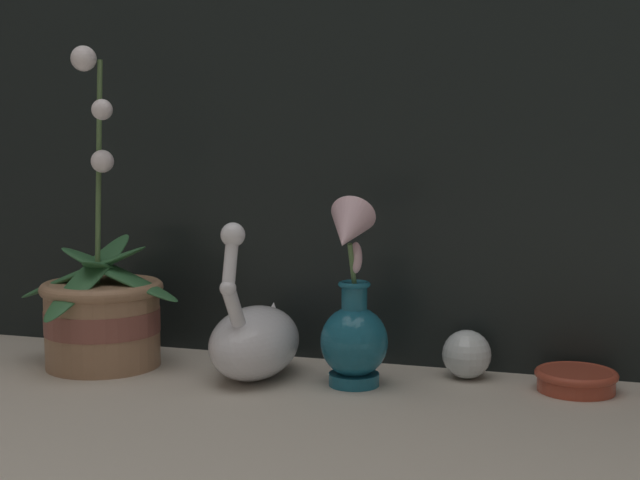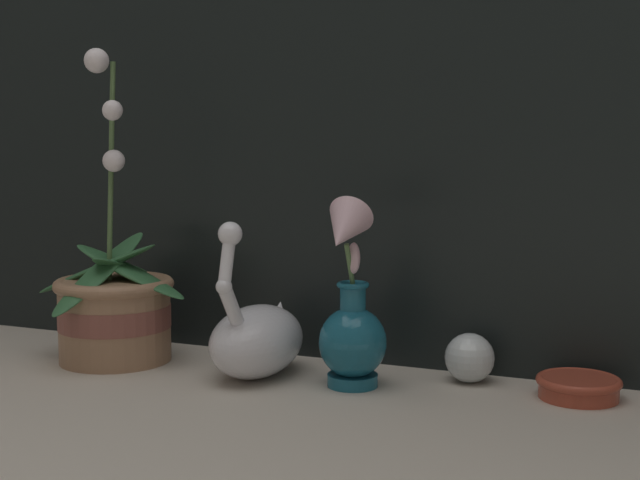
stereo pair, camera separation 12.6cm
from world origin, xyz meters
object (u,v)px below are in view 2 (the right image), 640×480
Objects in this scene: blue_vase at (351,320)px; amber_dish at (579,386)px; swan_figurine at (258,337)px; orchid_potted_plant at (114,307)px; glass_sphere at (470,358)px.

blue_vase is 0.32m from amber_dish.
amber_dish is at bearing 12.99° from blue_vase.
swan_figurine is 0.15m from blue_vase.
swan_figurine is at bearing -171.79° from amber_dish.
blue_vase is (0.40, 0.00, 0.01)m from orchid_potted_plant.
blue_vase is 3.79× the size of glass_sphere.
glass_sphere is at bearing 9.58° from orchid_potted_plant.
orchid_potted_plant is at bearing -179.97° from blue_vase.
amber_dish is at bearing 5.70° from orchid_potted_plant.
blue_vase is at bearing -167.01° from amber_dish.
swan_figurine is at bearing 178.19° from blue_vase.
swan_figurine reaches higher than amber_dish.
amber_dish is (0.16, -0.02, -0.02)m from glass_sphere.
orchid_potted_plant is 0.25m from swan_figurine.
orchid_potted_plant reaches higher than amber_dish.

